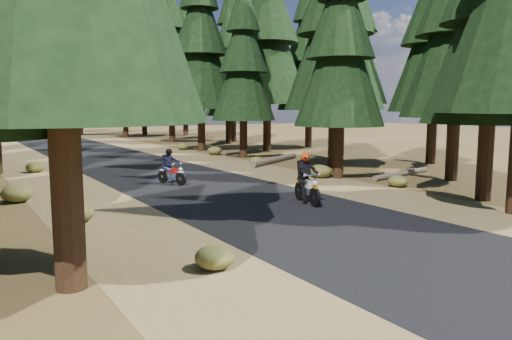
# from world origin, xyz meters

# --- Properties ---
(ground) EXTENTS (120.00, 120.00, 0.00)m
(ground) POSITION_xyz_m (0.00, 0.00, 0.00)
(ground) COLOR #463319
(ground) RESTS_ON ground
(road) EXTENTS (6.00, 100.00, 0.01)m
(road) POSITION_xyz_m (0.00, 5.00, 0.01)
(road) COLOR black
(road) RESTS_ON ground
(shoulder_l) EXTENTS (3.20, 100.00, 0.01)m
(shoulder_l) POSITION_xyz_m (-4.60, 5.00, 0.00)
(shoulder_l) COLOR brown
(shoulder_l) RESTS_ON ground
(shoulder_r) EXTENTS (3.20, 100.00, 0.01)m
(shoulder_r) POSITION_xyz_m (4.60, 5.00, 0.00)
(shoulder_r) COLOR brown
(shoulder_r) RESTS_ON ground
(pine_forest) EXTENTS (34.59, 55.08, 16.32)m
(pine_forest) POSITION_xyz_m (-0.02, 21.05, 7.89)
(pine_forest) COLOR black
(pine_forest) RESTS_ON ground
(log_near) EXTENTS (4.75, 3.06, 0.32)m
(log_near) POSITION_xyz_m (7.07, 10.81, 0.16)
(log_near) COLOR #4C4233
(log_near) RESTS_ON ground
(log_far) EXTENTS (4.35, 1.19, 0.24)m
(log_far) POSITION_xyz_m (8.85, 3.41, 0.12)
(log_far) COLOR #4C4233
(log_far) RESTS_ON ground
(understory_shrubs) EXTENTS (13.75, 31.06, 0.59)m
(understory_shrubs) POSITION_xyz_m (1.68, 5.07, 0.26)
(understory_shrubs) COLOR #474C1E
(understory_shrubs) RESTS_ON ground
(rider_lead) EXTENTS (0.95, 1.90, 1.63)m
(rider_lead) POSITION_xyz_m (1.44, 0.71, 0.55)
(rider_lead) COLOR beige
(rider_lead) RESTS_ON road
(rider_follow) EXTENTS (1.00, 1.66, 1.42)m
(rider_follow) POSITION_xyz_m (-0.73, 6.67, 0.48)
(rider_follow) COLOR #951009
(rider_follow) RESTS_ON road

